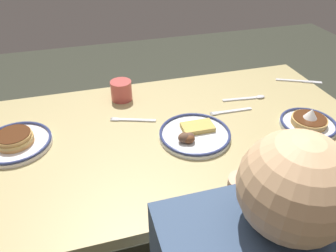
% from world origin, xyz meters
% --- Properties ---
extents(ground_plane, '(6.00, 6.00, 0.00)m').
position_xyz_m(ground_plane, '(0.00, 0.00, 0.00)').
color(ground_plane, '#313428').
extents(dining_table, '(1.48, 0.84, 0.74)m').
position_xyz_m(dining_table, '(0.00, 0.00, 0.63)').
color(dining_table, tan).
rests_on(dining_table, ground_plane).
extents(plate_near_main, '(0.25, 0.25, 0.05)m').
position_xyz_m(plate_near_main, '(0.57, -0.07, 0.75)').
color(plate_near_main, white).
rests_on(plate_near_main, dining_table).
extents(plate_center_pancakes, '(0.21, 0.21, 0.08)m').
position_xyz_m(plate_center_pancakes, '(-0.49, 0.11, 0.76)').
color(plate_center_pancakes, white).
rests_on(plate_center_pancakes, dining_table).
extents(plate_far_companion, '(0.26, 0.26, 0.05)m').
position_xyz_m(plate_far_companion, '(-0.05, 0.06, 0.75)').
color(plate_far_companion, white).
rests_on(plate_far_companion, dining_table).
extents(coffee_mug, '(0.09, 0.12, 0.09)m').
position_xyz_m(coffee_mug, '(0.16, -0.29, 0.78)').
color(coffee_mug, '#BF4C47').
rests_on(coffee_mug, dining_table).
extents(fork_near, '(0.18, 0.08, 0.01)m').
position_xyz_m(fork_near, '(0.15, -0.11, 0.74)').
color(fork_near, silver).
rests_on(fork_near, dining_table).
extents(fork_far, '(0.18, 0.02, 0.01)m').
position_xyz_m(fork_far, '(-0.25, -0.06, 0.74)').
color(fork_far, silver).
rests_on(fork_far, dining_table).
extents(butter_knife, '(0.20, 0.11, 0.01)m').
position_xyz_m(butter_knife, '(-0.69, -0.22, 0.74)').
color(butter_knife, silver).
rests_on(butter_knife, dining_table).
extents(tea_spoon, '(0.19, 0.04, 0.01)m').
position_xyz_m(tea_spoon, '(-0.38, -0.14, 0.74)').
color(tea_spoon, silver).
rests_on(tea_spoon, dining_table).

